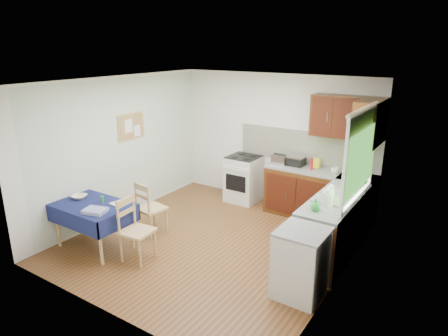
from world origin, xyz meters
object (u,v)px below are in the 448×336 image
Objects in this scene: chair_near at (134,228)px; sandwich_press at (296,161)px; dining_table at (93,211)px; kettle at (328,198)px; toaster at (279,159)px; chair_far at (149,206)px; dish_rack at (328,199)px.

sandwich_press is at bearing -28.08° from chair_near.
kettle is at bearing 22.41° from dining_table.
toaster is at bearing 56.82° from dining_table.
dish_rack reaches higher than chair_far.
chair_near is 3.06× the size of sandwich_press.
chair_near is 2.78m from dish_rack.
kettle reaches higher than chair_near.
kettle is (2.33, 1.34, 0.52)m from chair_near.
chair_far is 2.09× the size of dish_rack.
chair_far is 2.73m from sandwich_press.
chair_far is 2.97× the size of sandwich_press.
chair_far is at bearing -107.77° from sandwich_press.
toaster is at bearing 120.05° from dish_rack.
sandwich_press is at bearing 111.31° from dish_rack.
kettle reaches higher than dining_table.
dish_rack is at bearing -52.61° from toaster.
dining_table is 4.53× the size of kettle.
toaster is 0.61× the size of dish_rack.
chair_far is 3.52× the size of kettle.
sandwich_press is 1.91m from kettle.
chair_far is at bearing -133.02° from toaster.
dish_rack is (1.35, -1.23, -0.07)m from toaster.
dish_rack is (2.67, 0.82, 0.44)m from chair_far.
chair_far is 0.97× the size of chair_near.
sandwich_press reaches higher than chair_far.
chair_near is 2.96m from toaster.
toaster reaches higher than sandwich_press.
dining_table is 0.80m from chair_near.
toaster is 0.29m from sandwich_press.
chair_far reaches higher than dining_table.
chair_far is at bearing 61.41° from dining_table.
dining_table is at bearing -131.36° from toaster.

